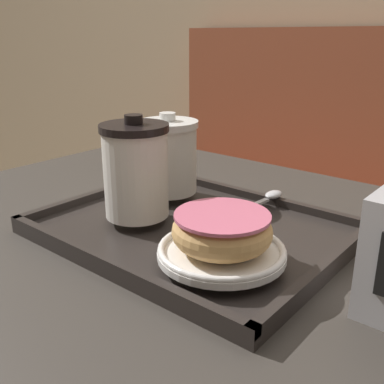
{
  "coord_description": "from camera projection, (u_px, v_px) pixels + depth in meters",
  "views": [
    {
      "loc": [
        0.39,
        -0.43,
        0.98
      ],
      "look_at": [
        0.02,
        0.02,
        0.77
      ],
      "focal_mm": 42.0,
      "sensor_mm": 36.0,
      "label": 1
    }
  ],
  "objects": [
    {
      "name": "coffee_cup_front",
      "position": [
        136.0,
        170.0,
        0.62
      ],
      "size": [
        0.09,
        0.09,
        0.14
      ],
      "color": "white",
      "rests_on": "serving_tray"
    },
    {
      "name": "serving_tray",
      "position": [
        192.0,
        230.0,
        0.63
      ],
      "size": [
        0.41,
        0.32,
        0.02
      ],
      "color": "#282321",
      "rests_on": "cafe_table"
    },
    {
      "name": "plate_with_chocolate_donut",
      "position": [
        221.0,
        251.0,
        0.52
      ],
      "size": [
        0.15,
        0.15,
        0.01
      ],
      "color": "white",
      "rests_on": "serving_tray"
    },
    {
      "name": "booth_bench",
      "position": [
        294.0,
        239.0,
        1.54
      ],
      "size": [
        1.12,
        0.44,
        1.0
      ],
      "color": "brown",
      "rests_on": "ground_plane"
    },
    {
      "name": "spoon",
      "position": [
        265.0,
        199.0,
        0.69
      ],
      "size": [
        0.03,
        0.15,
        0.01
      ],
      "rotation": [
        0.0,
        0.0,
        1.5
      ],
      "color": "silver",
      "rests_on": "serving_tray"
    },
    {
      "name": "cafe_table",
      "position": [
        177.0,
        330.0,
        0.69
      ],
      "size": [
        0.98,
        0.81,
        0.71
      ],
      "color": "#38332D",
      "rests_on": "ground_plane"
    },
    {
      "name": "coffee_cup_rear",
      "position": [
        168.0,
        156.0,
        0.72
      ],
      "size": [
        0.1,
        0.1,
        0.13
      ],
      "color": "white",
      "rests_on": "serving_tray"
    },
    {
      "name": "donut_chocolate_glazed",
      "position": [
        222.0,
        230.0,
        0.51
      ],
      "size": [
        0.12,
        0.12,
        0.04
      ],
      "color": "tan",
      "rests_on": "plate_with_chocolate_donut"
    }
  ]
}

